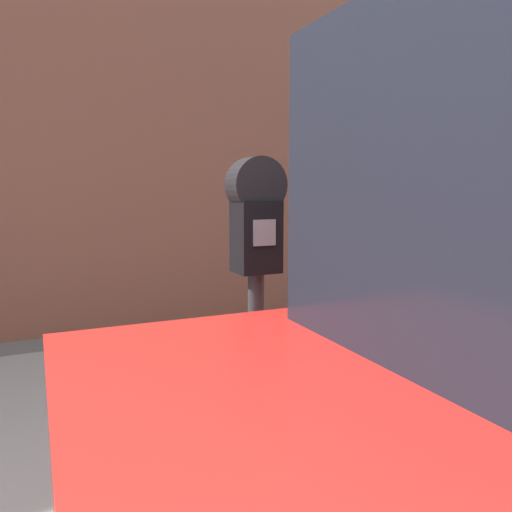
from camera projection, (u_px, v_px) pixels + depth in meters
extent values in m
cube|color=#9E9B96|center=(88.00, 427.00, 2.86)|extent=(24.00, 2.80, 0.10)
cylinder|color=#2D2D30|center=(256.00, 384.00, 2.11)|extent=(0.07, 0.07, 0.97)
cube|color=black|center=(256.00, 237.00, 2.03)|extent=(0.17, 0.15, 0.29)
cube|color=gray|center=(265.00, 233.00, 1.95)|extent=(0.10, 0.01, 0.10)
cylinder|color=black|center=(256.00, 185.00, 2.00)|extent=(0.22, 0.12, 0.22)
cylinder|color=black|center=(362.00, 506.00, 1.67)|extent=(0.70, 0.24, 0.70)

